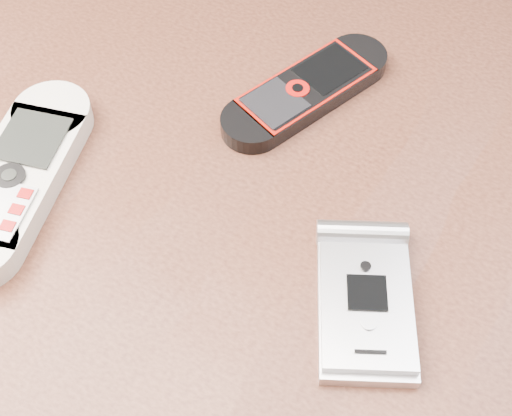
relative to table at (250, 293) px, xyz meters
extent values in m
cube|color=black|center=(0.00, 0.00, 0.09)|extent=(1.20, 0.80, 0.03)
cube|color=black|center=(-0.54, 0.34, -0.29)|extent=(0.06, 0.06, 0.71)
cube|color=beige|center=(-0.14, -0.05, 0.11)|extent=(0.09, 0.17, 0.02)
cube|color=black|center=(-0.01, 0.11, 0.11)|extent=(0.09, 0.15, 0.01)
cube|color=silver|center=(0.09, -0.03, 0.11)|extent=(0.10, 0.12, 0.02)
camera|label=1|loc=(0.13, -0.23, 0.48)|focal=50.00mm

